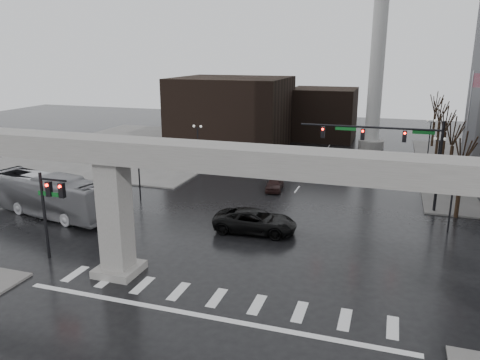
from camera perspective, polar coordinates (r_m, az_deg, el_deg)
The scene contains 23 objects.
ground at distance 28.39m, azimuth -2.11°, elevation -13.22°, with size 160.00×160.00×0.00m, color black.
sidewalk_nw at distance 70.08m, azimuth -11.97°, elevation 3.92°, with size 28.00×36.00×0.15m, color slate.
elevated_guideway at distance 25.41m, azimuth 0.42°, elevation 0.09°, with size 48.00×2.60×8.70m.
building_far_left at distance 69.72m, azimuth -1.02°, elevation 8.30°, with size 16.00×14.00×10.00m, color black.
building_far_mid at distance 76.71m, azimuth 10.07°, elevation 7.96°, with size 10.00×10.00×8.00m, color black.
smokestack at distance 69.41m, azimuth 16.45°, elevation 14.58°, with size 3.60×3.60×30.00m.
signal_mast_arm at distance 42.86m, azimuth 18.25°, elevation 4.18°, with size 12.12×0.43×8.00m.
signal_left_pole at distance 33.16m, azimuth -22.17°, elevation -2.47°, with size 2.30×0.30×6.00m.
flagpole_assembly at distance 46.22m, azimuth 26.32°, elevation 6.27°, with size 2.06×0.12×12.00m.
lamp_right_0 at distance 38.99m, azimuth 24.52°, elevation -1.07°, with size 1.22×0.32×5.11m.
lamp_right_1 at distance 52.55m, azimuth 23.04°, elevation 3.05°, with size 1.22×0.32×5.11m.
lamp_right_2 at distance 66.30m, azimuth 22.17°, elevation 5.47°, with size 1.22×0.32×5.11m.
lamp_left_0 at distance 44.63m, azimuth -12.27°, elevation 1.93°, with size 1.22×0.32×5.11m.
lamp_left_1 at distance 56.86m, azimuth -5.18°, elevation 5.07°, with size 1.22×0.32×5.11m.
lamp_left_2 at distance 69.77m, azimuth -0.62°, elevation 7.04°, with size 1.22×0.32×5.11m.
tree_right_0 at distance 43.15m, azimuth 25.26°, elevation -0.62°, with size 1.09×1.58×7.50m.
tree_right_1 at distance 50.85m, azimuth 24.28°, elevation 1.81°, with size 1.09×1.61×7.67m.
tree_right_2 at distance 58.64m, azimuth 23.56°, elevation 3.60°, with size 1.10×1.63×7.85m.
tree_right_3 at distance 66.48m, azimuth 23.01°, elevation 4.97°, with size 1.11×1.66×8.02m.
tree_right_4 at distance 74.35m, azimuth 22.57°, elevation 6.05°, with size 1.12×1.69×8.19m.
pickup_truck at distance 36.41m, azimuth 1.85°, elevation -5.02°, with size 2.97×6.44×1.79m, color black.
city_bus at distance 43.07m, azimuth -22.21°, elevation -1.70°, with size 2.99×12.78×3.56m, color #9C9CA1.
far_car at distance 47.47m, azimuth 4.23°, elevation -0.45°, with size 1.58×3.93×1.34m, color black.
Camera 1 is at (8.73, -23.35, 13.58)m, focal length 35.00 mm.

